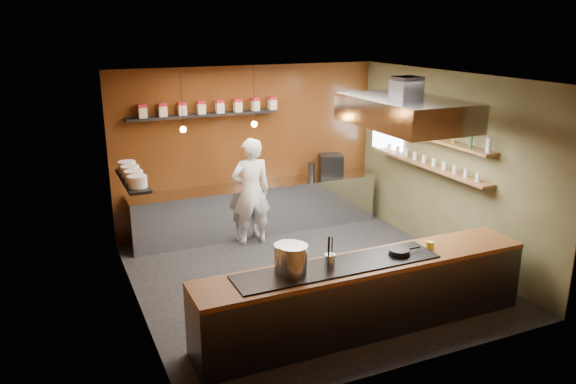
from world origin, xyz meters
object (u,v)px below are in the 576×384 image
espresso_machine (331,166)px  extractor_hood (405,112)px  stockpot_small (289,258)px  stockpot_large (293,259)px  chef (251,192)px

espresso_machine → extractor_hood: bearing=-76.7°
stockpot_small → stockpot_large: bearing=-76.4°
extractor_hood → stockpot_large: size_ratio=5.67×
stockpot_small → espresso_machine: bearing=55.5°
extractor_hood → stockpot_large: 2.92m
extractor_hood → espresso_machine: bearing=85.4°
chef → stockpot_large: bearing=81.1°
extractor_hood → stockpot_large: extractor_hood is taller
extractor_hood → espresso_machine: 2.91m
extractor_hood → stockpot_large: (-2.28, -1.17, -1.39)m
stockpot_large → stockpot_small: stockpot_large is taller
chef → espresso_machine: bearing=-162.8°
stockpot_small → espresso_machine: size_ratio=0.83×
stockpot_large → espresso_machine: size_ratio=0.83×
extractor_hood → stockpot_small: extractor_hood is taller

